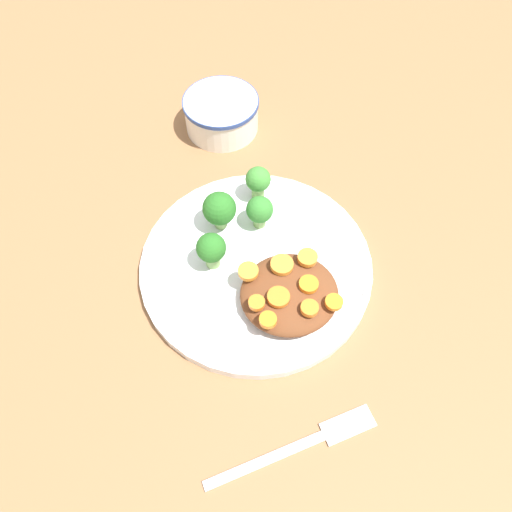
# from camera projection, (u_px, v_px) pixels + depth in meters

# --- Properties ---
(ground_plane) EXTENTS (4.00, 4.00, 0.00)m
(ground_plane) POSITION_uv_depth(u_px,v_px,m) (256.00, 269.00, 0.62)
(ground_plane) COLOR #8C603D
(plate) EXTENTS (0.28, 0.28, 0.02)m
(plate) POSITION_uv_depth(u_px,v_px,m) (256.00, 265.00, 0.61)
(plate) COLOR white
(plate) RESTS_ON ground_plane
(dip_bowl) EXTENTS (0.11, 0.11, 0.05)m
(dip_bowl) POSITION_uv_depth(u_px,v_px,m) (221.00, 112.00, 0.72)
(dip_bowl) COLOR white
(dip_bowl) RESTS_ON ground_plane
(stew_mound) EXTENTS (0.11, 0.11, 0.03)m
(stew_mound) POSITION_uv_depth(u_px,v_px,m) (289.00, 294.00, 0.56)
(stew_mound) COLOR brown
(stew_mound) RESTS_ON plate
(broccoli_floret_0) EXTENTS (0.03, 0.03, 0.05)m
(broccoli_floret_0) POSITION_uv_depth(u_px,v_px,m) (260.00, 211.00, 0.61)
(broccoli_floret_0) COLOR #7FA85B
(broccoli_floret_0) RESTS_ON plate
(broccoli_floret_1) EXTENTS (0.04, 0.04, 0.05)m
(broccoli_floret_1) POSITION_uv_depth(u_px,v_px,m) (211.00, 249.00, 0.58)
(broccoli_floret_1) COLOR #7FA85B
(broccoli_floret_1) RESTS_ON plate
(broccoli_floret_2) EXTENTS (0.04, 0.04, 0.05)m
(broccoli_floret_2) POSITION_uv_depth(u_px,v_px,m) (219.00, 209.00, 0.61)
(broccoli_floret_2) COLOR #7FA85B
(broccoli_floret_2) RESTS_ON plate
(broccoli_floret_3) EXTENTS (0.03, 0.03, 0.05)m
(broccoli_floret_3) POSITION_uv_depth(u_px,v_px,m) (258.00, 181.00, 0.63)
(broccoli_floret_3) COLOR #759E51
(broccoli_floret_3) RESTS_ON plate
(carrot_slice_0) EXTENTS (0.02, 0.02, 0.01)m
(carrot_slice_0) POSITION_uv_depth(u_px,v_px,m) (310.00, 308.00, 0.53)
(carrot_slice_0) COLOR orange
(carrot_slice_0) RESTS_ON stew_mound
(carrot_slice_1) EXTENTS (0.03, 0.03, 0.01)m
(carrot_slice_1) POSITION_uv_depth(u_px,v_px,m) (279.00, 297.00, 0.54)
(carrot_slice_1) COLOR orange
(carrot_slice_1) RESTS_ON stew_mound
(carrot_slice_2) EXTENTS (0.02, 0.02, 0.01)m
(carrot_slice_2) POSITION_uv_depth(u_px,v_px,m) (308.00, 258.00, 0.57)
(carrot_slice_2) COLOR orange
(carrot_slice_2) RESTS_ON stew_mound
(carrot_slice_3) EXTENTS (0.02, 0.02, 0.01)m
(carrot_slice_3) POSITION_uv_depth(u_px,v_px,m) (248.00, 271.00, 0.56)
(carrot_slice_3) COLOR orange
(carrot_slice_3) RESTS_ON stew_mound
(carrot_slice_4) EXTENTS (0.02, 0.02, 0.01)m
(carrot_slice_4) POSITION_uv_depth(u_px,v_px,m) (334.00, 302.00, 0.54)
(carrot_slice_4) COLOR orange
(carrot_slice_4) RESTS_ON stew_mound
(carrot_slice_5) EXTENTS (0.03, 0.03, 0.01)m
(carrot_slice_5) POSITION_uv_depth(u_px,v_px,m) (282.00, 265.00, 0.56)
(carrot_slice_5) COLOR orange
(carrot_slice_5) RESTS_ON stew_mound
(carrot_slice_6) EXTENTS (0.02, 0.02, 0.01)m
(carrot_slice_6) POSITION_uv_depth(u_px,v_px,m) (309.00, 284.00, 0.55)
(carrot_slice_6) COLOR orange
(carrot_slice_6) RESTS_ON stew_mound
(carrot_slice_7) EXTENTS (0.02, 0.02, 0.01)m
(carrot_slice_7) POSITION_uv_depth(u_px,v_px,m) (268.00, 320.00, 0.53)
(carrot_slice_7) COLOR orange
(carrot_slice_7) RESTS_ON stew_mound
(carrot_slice_8) EXTENTS (0.02, 0.02, 0.01)m
(carrot_slice_8) POSITION_uv_depth(u_px,v_px,m) (257.00, 303.00, 0.54)
(carrot_slice_8) COLOR orange
(carrot_slice_8) RESTS_ON stew_mound
(fork) EXTENTS (0.18, 0.05, 0.01)m
(fork) POSITION_uv_depth(u_px,v_px,m) (308.00, 442.00, 0.50)
(fork) COLOR silver
(fork) RESTS_ON ground_plane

